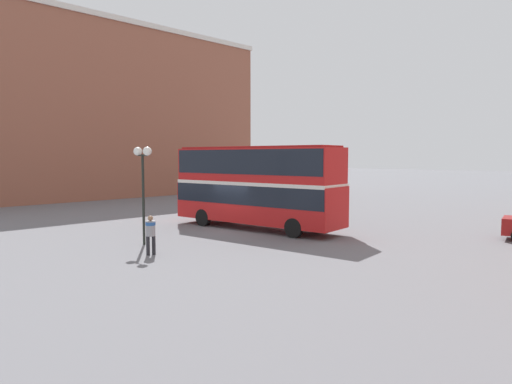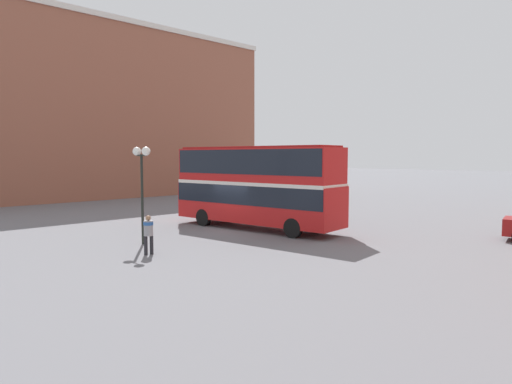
{
  "view_description": "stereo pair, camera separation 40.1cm",
  "coord_description": "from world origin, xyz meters",
  "px_view_note": "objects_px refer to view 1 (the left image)",
  "views": [
    {
      "loc": [
        18.97,
        -16.88,
        4.1
      ],
      "look_at": [
        0.62,
        1.09,
        2.1
      ],
      "focal_mm": 32.0,
      "sensor_mm": 36.0,
      "label": 1
    },
    {
      "loc": [
        19.25,
        -16.59,
        4.1
      ],
      "look_at": [
        0.62,
        1.09,
        2.1
      ],
      "focal_mm": 32.0,
      "sensor_mm": 36.0,
      "label": 2
    }
  ],
  "objects_px": {
    "parked_car_kerb_far": "(237,200)",
    "street_lamp_twin_globe": "(143,167)",
    "double_decker_bus": "(256,182)",
    "pedestrian_foreground": "(151,231)"
  },
  "relations": [
    {
      "from": "parked_car_kerb_far",
      "to": "street_lamp_twin_globe",
      "type": "xyz_separation_m",
      "value": [
        6.96,
        -12.13,
        2.81
      ]
    },
    {
      "from": "parked_car_kerb_far",
      "to": "street_lamp_twin_globe",
      "type": "bearing_deg",
      "value": 107.4
    },
    {
      "from": "double_decker_bus",
      "to": "street_lamp_twin_globe",
      "type": "bearing_deg",
      "value": -100.3
    },
    {
      "from": "pedestrian_foreground",
      "to": "parked_car_kerb_far",
      "type": "distance_m",
      "value": 16.0
    },
    {
      "from": "pedestrian_foreground",
      "to": "street_lamp_twin_globe",
      "type": "distance_m",
      "value": 3.56
    },
    {
      "from": "double_decker_bus",
      "to": "parked_car_kerb_far",
      "type": "distance_m",
      "value": 9.11
    },
    {
      "from": "double_decker_bus",
      "to": "parked_car_kerb_far",
      "type": "relative_size",
      "value": 2.4
    },
    {
      "from": "parked_car_kerb_far",
      "to": "street_lamp_twin_globe",
      "type": "height_order",
      "value": "street_lamp_twin_globe"
    },
    {
      "from": "parked_car_kerb_far",
      "to": "street_lamp_twin_globe",
      "type": "distance_m",
      "value": 14.27
    },
    {
      "from": "parked_car_kerb_far",
      "to": "street_lamp_twin_globe",
      "type": "relative_size",
      "value": 0.97
    }
  ]
}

